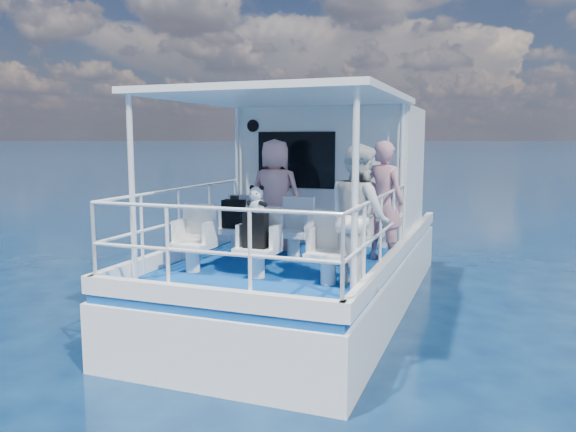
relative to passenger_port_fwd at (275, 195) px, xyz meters
The scene contains 20 objects.
ground 1.92m from the passenger_port_fwd, 54.89° to the right, with size 2000.00×2000.00×0.00m, color #081C3B.
hull 1.83m from the passenger_port_fwd, 36.65° to the left, with size 3.00×7.00×1.60m, color white.
deck 1.06m from the passenger_port_fwd, 36.65° to the left, with size 2.90×6.90×0.10m, color navy.
cabin 1.73m from the passenger_port_fwd, 74.31° to the left, with size 2.85×2.00×2.20m, color white.
canopy 1.70m from the passenger_port_fwd, 61.68° to the right, with size 3.00×3.20×0.08m, color white.
canopy_posts 1.05m from the passenger_port_fwd, 63.01° to the right, with size 2.77×2.97×2.20m.
railings 1.36m from the passenger_port_fwd, 69.45° to the right, with size 2.84×3.59×1.00m, color white, non-canonical shape.
seat_port_fwd 0.91m from the passenger_port_fwd, 133.84° to the right, with size 0.48×0.46×0.38m, color white.
seat_center_fwd 0.92m from the passenger_port_fwd, 44.68° to the right, with size 0.48×0.46×0.38m, color white.
seat_stbd_fwd 1.58m from the passenger_port_fwd, 18.54° to the right, with size 0.48×0.46×0.38m, color white.
seat_port_aft 1.92m from the passenger_port_fwd, 104.01° to the right, with size 0.48×0.46×0.38m, color white.
seat_center_aft 1.93m from the passenger_port_fwd, 75.28° to the right, with size 0.48×0.46×0.38m, color white.
seat_stbd_aft 2.32m from the passenger_port_fwd, 52.22° to the right, with size 0.48×0.46×0.38m, color white.
passenger_port_fwd is the anchor object (origin of this frame).
passenger_stbd_fwd 1.73m from the passenger_port_fwd, ahead, with size 0.61×0.40×1.66m, color #C8818E.
passenger_stbd_aft 2.43m from the passenger_port_fwd, 45.25° to the right, with size 0.79×0.62×1.63m, color silver.
backpack_port 0.73m from the passenger_port_fwd, 132.33° to the right, with size 0.32×0.18×0.42m, color black.
backpack_center 1.89m from the passenger_port_fwd, 75.62° to the right, with size 0.28×0.16×0.42m, color black.
compact_camera 0.67m from the passenger_port_fwd, 132.56° to the right, with size 0.11×0.06×0.06m, color black.
panda 1.87m from the passenger_port_fwd, 75.09° to the right, with size 0.21×0.18×0.33m, color white, non-canonical shape.
Camera 1 is at (2.69, -7.26, 2.57)m, focal length 35.00 mm.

